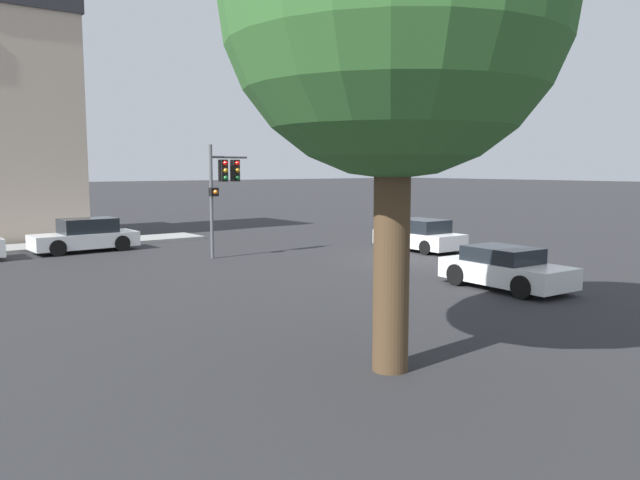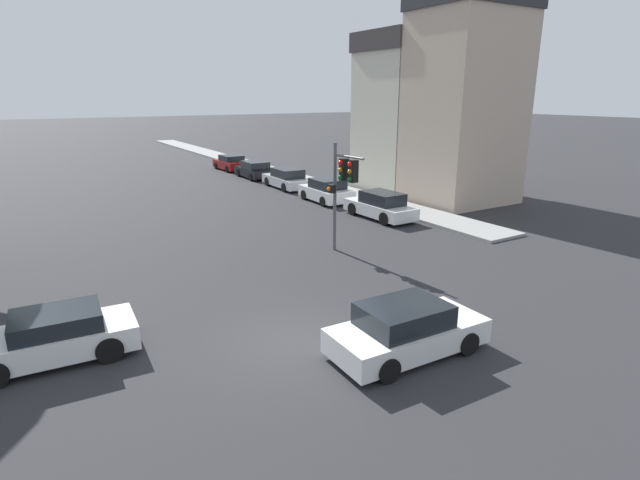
% 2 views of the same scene
% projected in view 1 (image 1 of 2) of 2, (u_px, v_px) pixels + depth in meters
% --- Properties ---
extents(ground_plane, '(300.00, 300.00, 0.00)m').
position_uv_depth(ground_plane, '(423.00, 260.00, 25.19)').
color(ground_plane, '#28282B').
extents(street_tree, '(6.09, 6.09, 9.59)m').
position_uv_depth(street_tree, '(395.00, 5.00, 10.75)').
color(street_tree, '#4C3823').
rests_on(street_tree, ground_plane).
extents(traffic_signal, '(0.68, 1.94, 4.64)m').
position_uv_depth(traffic_signal, '(224.00, 180.00, 25.62)').
color(traffic_signal, '#515456').
rests_on(traffic_signal, ground_plane).
extents(crossing_car_0, '(4.26, 2.03, 1.41)m').
position_uv_depth(crossing_car_0, '(419.00, 236.00, 28.08)').
color(crossing_car_0, silver).
rests_on(crossing_car_0, ground_plane).
extents(crossing_car_1, '(4.14, 2.06, 1.28)m').
position_uv_depth(crossing_car_1, '(505.00, 269.00, 19.16)').
color(crossing_car_1, silver).
rests_on(crossing_car_1, ground_plane).
extents(parked_car_0, '(1.91, 4.49, 1.48)m').
position_uv_depth(parked_car_0, '(86.00, 236.00, 27.63)').
color(parked_car_0, silver).
rests_on(parked_car_0, ground_plane).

